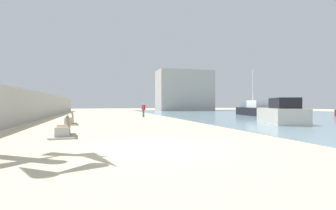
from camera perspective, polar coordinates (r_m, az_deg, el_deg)
ground_plane at (r=27.04m, az=-11.37°, el=-2.95°), size 120.00×120.00×0.00m
seawall at (r=27.54m, az=-27.14°, el=-0.18°), size 0.80×64.00×2.62m
water_bay at (r=37.33m, az=28.56°, el=-2.06°), size 36.00×68.00×0.04m
bench_near at (r=12.96m, az=-21.76°, el=-5.42°), size 1.24×2.17×0.98m
bench_far at (r=20.36m, az=-20.63°, el=-3.35°), size 1.23×2.16×0.98m
person_walking at (r=29.66m, az=-5.36°, el=-0.86°), size 0.38×0.42×1.61m
boat_mid_bay at (r=59.43m, az=16.45°, el=-0.50°), size 5.38×6.40×1.93m
boat_far_right at (r=35.13m, az=18.33°, el=-0.97°), size 3.00×6.23×5.92m
boat_far_left at (r=22.03m, az=23.32°, el=-1.68°), size 4.48×6.87×1.91m
harbor_building at (r=58.11m, az=3.61°, el=3.12°), size 12.00×6.00×8.80m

